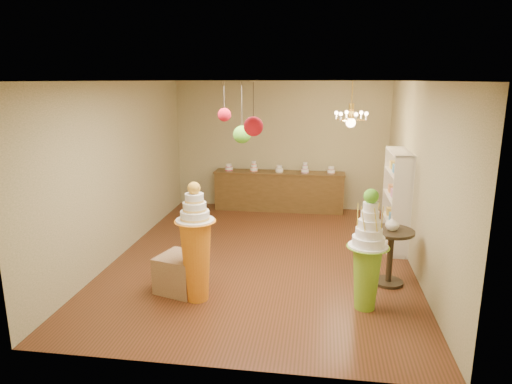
# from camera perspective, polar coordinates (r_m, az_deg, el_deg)

# --- Properties ---
(floor) EXTENTS (6.50, 6.50, 0.00)m
(floor) POSITION_cam_1_polar(r_m,az_deg,el_deg) (8.11, 0.87, -8.01)
(floor) COLOR #4F2915
(floor) RESTS_ON ground
(ceiling) EXTENTS (6.50, 6.50, 0.00)m
(ceiling) POSITION_cam_1_polar(r_m,az_deg,el_deg) (7.52, 0.96, 13.72)
(ceiling) COLOR beige
(ceiling) RESTS_ON ground
(wall_back) EXTENTS (5.00, 0.04, 3.00)m
(wall_back) POSITION_cam_1_polar(r_m,az_deg,el_deg) (10.86, 3.09, 5.81)
(wall_back) COLOR tan
(wall_back) RESTS_ON ground
(wall_front) EXTENTS (5.00, 0.04, 3.00)m
(wall_front) POSITION_cam_1_polar(r_m,az_deg,el_deg) (4.58, -4.26, -5.57)
(wall_front) COLOR tan
(wall_front) RESTS_ON ground
(wall_left) EXTENTS (0.04, 6.50, 3.00)m
(wall_left) POSITION_cam_1_polar(r_m,az_deg,el_deg) (8.36, -16.37, 2.83)
(wall_left) COLOR tan
(wall_left) RESTS_ON ground
(wall_right) EXTENTS (0.04, 6.50, 3.00)m
(wall_right) POSITION_cam_1_polar(r_m,az_deg,el_deg) (7.77, 19.53, 1.79)
(wall_right) COLOR tan
(wall_right) RESTS_ON ground
(pedestal_green) EXTENTS (0.68, 0.68, 1.67)m
(pedestal_green) POSITION_cam_1_polar(r_m,az_deg,el_deg) (6.29, 13.72, -8.38)
(pedestal_green) COLOR #77B027
(pedestal_green) RESTS_ON floor
(pedestal_orange) EXTENTS (0.65, 0.65, 1.70)m
(pedestal_orange) POSITION_cam_1_polar(r_m,az_deg,el_deg) (6.40, -7.50, -7.35)
(pedestal_orange) COLOR orange
(pedestal_orange) RESTS_ON floor
(burlap_riser) EXTENTS (0.74, 0.74, 0.54)m
(burlap_riser) POSITION_cam_1_polar(r_m,az_deg,el_deg) (6.86, -9.43, -9.96)
(burlap_riser) COLOR #9B7854
(burlap_riser) RESTS_ON floor
(sideboard) EXTENTS (3.04, 0.54, 1.16)m
(sideboard) POSITION_cam_1_polar(r_m,az_deg,el_deg) (10.78, 2.89, 0.21)
(sideboard) COLOR #543B1A
(sideboard) RESTS_ON floor
(shelving_unit) EXTENTS (0.33, 1.20, 1.80)m
(shelving_unit) POSITION_cam_1_polar(r_m,az_deg,el_deg) (8.64, 17.16, -0.95)
(shelving_unit) COLOR beige
(shelving_unit) RESTS_ON floor
(round_table) EXTENTS (0.73, 0.73, 0.86)m
(round_table) POSITION_cam_1_polar(r_m,az_deg,el_deg) (7.16, 16.45, -6.88)
(round_table) COLOR black
(round_table) RESTS_ON floor
(vase) EXTENTS (0.26, 0.26, 0.21)m
(vase) POSITION_cam_1_polar(r_m,az_deg,el_deg) (7.03, 16.68, -3.77)
(vase) COLOR beige
(vase) RESTS_ON round_table
(pom_red_left) EXTENTS (0.21, 0.21, 0.56)m
(pom_red_left) POSITION_cam_1_polar(r_m,az_deg,el_deg) (4.86, -0.33, 8.21)
(pom_red_left) COLOR #3D372C
(pom_red_left) RESTS_ON ceiling
(pom_green_mid) EXTENTS (0.24, 0.24, 0.81)m
(pom_green_mid) POSITION_cam_1_polar(r_m,az_deg,el_deg) (6.12, -1.76, 7.20)
(pom_green_mid) COLOR #3D372C
(pom_green_mid) RESTS_ON ceiling
(pom_red_right) EXTENTS (0.16, 0.16, 0.47)m
(pom_red_right) POSITION_cam_1_polar(r_m,az_deg,el_deg) (5.59, -3.98, 9.62)
(pom_red_right) COLOR #3D372C
(pom_red_right) RESTS_ON ceiling
(chandelier) EXTENTS (0.78, 0.78, 0.85)m
(chandelier) POSITION_cam_1_polar(r_m,az_deg,el_deg) (8.68, 11.77, 8.84)
(chandelier) COLOR gold
(chandelier) RESTS_ON ceiling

